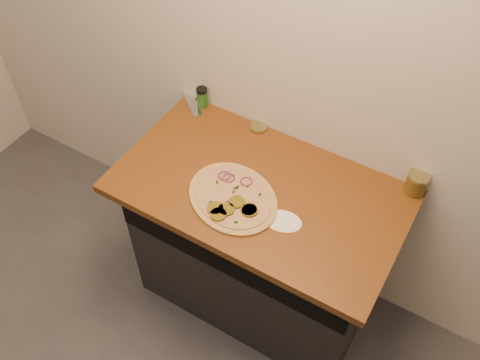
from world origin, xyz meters
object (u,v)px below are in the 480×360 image
Objects in this scene: salsa_jar at (416,183)px; spice_shaker at (202,97)px; pizza at (233,198)px; chefs_knife at (186,90)px.

spice_shaker is (-1.03, 0.00, 0.00)m from salsa_jar.
pizza is 0.59m from spice_shaker.
spice_shaker reaches higher than pizza.
pizza is 1.82× the size of chefs_knife.
chefs_knife is 2.78× the size of spice_shaker.
spice_shaker is (0.13, -0.05, 0.05)m from chefs_knife.
salsa_jar is at bearing 34.18° from pizza.
spice_shaker is at bearing 135.19° from pizza.
chefs_knife is at bearing 158.97° from spice_shaker.
spice_shaker is at bearing -21.03° from chefs_knife.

